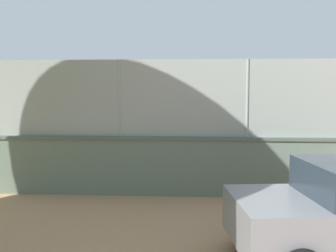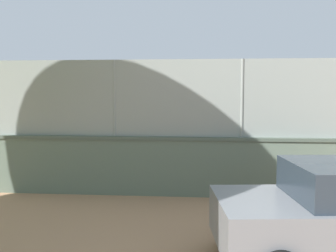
% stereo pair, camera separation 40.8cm
% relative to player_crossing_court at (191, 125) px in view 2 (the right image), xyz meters
% --- Properties ---
extents(ground_plane, '(260.00, 260.00, 0.00)m').
position_rel_player_crossing_court_xyz_m(ground_plane, '(-0.36, -3.34, -0.89)').
color(ground_plane, tan).
extents(perimeter_wall, '(31.74, 0.52, 1.46)m').
position_rel_player_crossing_court_xyz_m(perimeter_wall, '(1.65, 10.53, -0.16)').
color(perimeter_wall, slate).
rests_on(perimeter_wall, ground_plane).
extents(fence_panel_on_wall, '(31.18, 0.17, 1.88)m').
position_rel_player_crossing_court_xyz_m(fence_panel_on_wall, '(1.65, 10.53, 1.51)').
color(fence_panel_on_wall, gray).
rests_on(fence_panel_on_wall, perimeter_wall).
extents(player_crossing_court, '(0.69, 1.05, 1.52)m').
position_rel_player_crossing_court_xyz_m(player_crossing_court, '(0.00, 0.00, 0.00)').
color(player_crossing_court, '#B2B2B2').
rests_on(player_crossing_court, ground_plane).
extents(player_near_wall_returning, '(0.74, 1.02, 1.58)m').
position_rel_player_crossing_court_xyz_m(player_near_wall_returning, '(4.93, 3.53, 0.03)').
color(player_near_wall_returning, navy).
rests_on(player_near_wall_returning, ground_plane).
extents(player_at_service_line, '(0.71, 1.17, 1.51)m').
position_rel_player_crossing_court_xyz_m(player_at_service_line, '(-4.04, 7.45, -0.01)').
color(player_at_service_line, '#591919').
rests_on(player_at_service_line, ground_plane).
extents(sports_ball, '(0.16, 0.16, 0.16)m').
position_rel_player_crossing_court_xyz_m(sports_ball, '(-0.72, 0.85, -0.81)').
color(sports_ball, orange).
rests_on(sports_ball, ground_plane).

